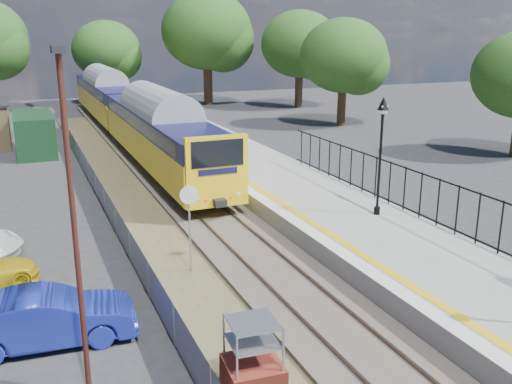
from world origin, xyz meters
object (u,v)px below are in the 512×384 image
speed_sign (189,214)px  carpark_lamp (73,212)px  brick_plinth (253,362)px  car_blue (48,318)px  train (127,109)px  victorian_lamp_north (382,129)px

speed_sign → carpark_lamp: (-3.99, -5.49, 2.19)m
brick_plinth → car_blue: (-4.00, 4.19, -0.20)m
speed_sign → train: bearing=91.4°
train → car_blue: (-7.17, -27.82, -1.61)m
train → carpark_lamp: (-6.49, -30.41, 1.96)m
victorian_lamp_north → car_blue: size_ratio=1.04×
brick_plinth → carpark_lamp: size_ratio=0.25×
train → brick_plinth: size_ratio=21.04×
victorian_lamp_north → train: bearing=102.3°
victorian_lamp_north → speed_sign: bearing=-174.9°
carpark_lamp → victorian_lamp_north: bearing=27.7°
speed_sign → carpark_lamp: size_ratio=0.40×
train → speed_sign: size_ratio=13.35×
train → brick_plinth: bearing=-95.7°
train → speed_sign: train is taller
victorian_lamp_north → car_blue: 13.46m
speed_sign → carpark_lamp: carpark_lamp is taller
victorian_lamp_north → carpark_lamp: bearing=-152.3°
train → carpark_lamp: size_ratio=5.37×
speed_sign → brick_plinth: bearing=-88.3°
train → speed_sign: (-2.50, -24.92, -0.23)m
train → car_blue: train is taller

